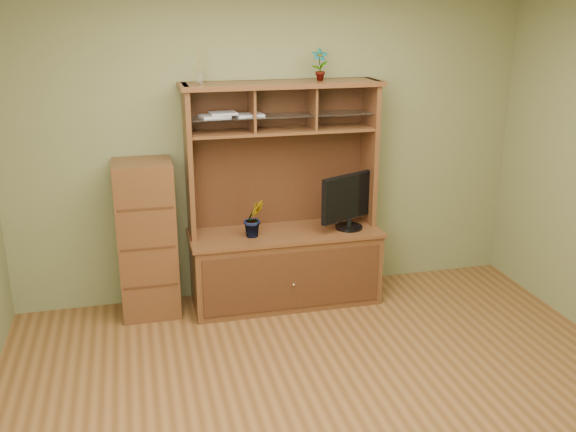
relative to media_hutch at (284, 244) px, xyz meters
name	(u,v)px	position (x,y,z in m)	size (l,w,h in m)	color
room	(349,213)	(-0.04, -1.73, 0.83)	(4.54, 4.04, 2.74)	brown
media_hutch	(284,244)	(0.00, 0.00, 0.00)	(1.66, 0.61, 1.90)	#472914
monitor	(350,200)	(0.55, -0.08, 0.38)	(0.57, 0.31, 0.48)	black
orchid_plant	(254,218)	(-0.28, -0.08, 0.29)	(0.18, 0.14, 0.32)	#26541C
top_plant	(320,65)	(0.32, 0.08, 1.51)	(0.14, 0.09, 0.26)	#3B6E26
reed_diffuser	(200,71)	(-0.66, 0.08, 1.48)	(0.05, 0.05, 0.26)	silver
magazines	(228,115)	(-0.44, 0.08, 1.13)	(0.53, 0.21, 0.04)	#B6B5BA
side_cabinet	(147,239)	(-1.15, 0.04, 0.13)	(0.47, 0.43, 1.31)	#472914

